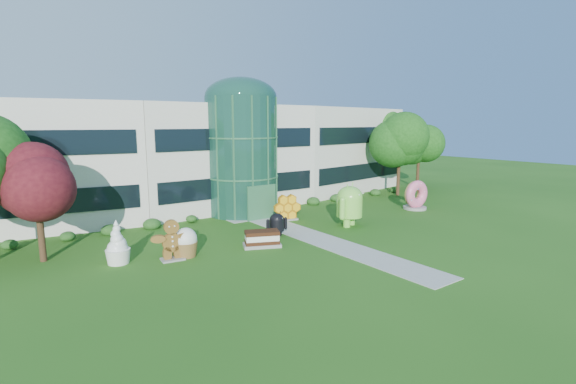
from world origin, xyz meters
TOP-DOWN VIEW (x-y plane):
  - ground at (0.00, 0.00)m, footprint 140.00×140.00m
  - building at (0.00, 18.00)m, footprint 46.00×15.00m
  - atrium at (0.00, 12.00)m, footprint 6.00×6.00m
  - walkway at (0.00, 2.00)m, footprint 2.40×20.00m
  - tree_red at (-15.50, 7.50)m, footprint 4.00×4.00m
  - trees_backdrop at (0.00, 13.00)m, footprint 52.00×8.00m
  - android_green at (4.23, 3.28)m, footprint 3.73×3.17m
  - android_black at (-1.80, 4.17)m, footprint 1.79×1.33m
  - donut at (13.39, 4.26)m, footprint 2.65×1.43m
  - gingerbread at (-9.52, 3.43)m, footprint 2.67×1.29m
  - ice_cream_sandwich at (-4.01, 2.62)m, footprint 2.60×1.99m
  - honeycomb at (1.50, 7.52)m, footprint 2.51×1.28m
  - froyo at (-12.17, 4.62)m, footprint 1.79×1.79m
  - cupcake at (-8.65, 3.57)m, footprint 1.88×1.88m

SIDE VIEW (x-z plane):
  - ground at x=0.00m, z-range 0.00..0.00m
  - walkway at x=0.00m, z-range 0.00..0.04m
  - ice_cream_sandwich at x=-4.01m, z-range 0.00..1.04m
  - cupcake at x=-8.65m, z-range 0.00..1.72m
  - android_black at x=-1.80m, z-range 0.00..1.87m
  - honeycomb at x=1.50m, z-range 0.00..1.88m
  - gingerbread at x=-9.52m, z-range 0.00..2.38m
  - froyo at x=-12.17m, z-range 0.00..2.45m
  - donut at x=13.39m, z-range 0.00..2.66m
  - android_green at x=4.23m, z-range 0.00..3.59m
  - tree_red at x=-15.50m, z-range 0.00..6.00m
  - trees_backdrop at x=0.00m, z-range 0.00..8.40m
  - building at x=0.00m, z-range 0.00..9.30m
  - atrium at x=0.00m, z-range 0.00..9.80m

